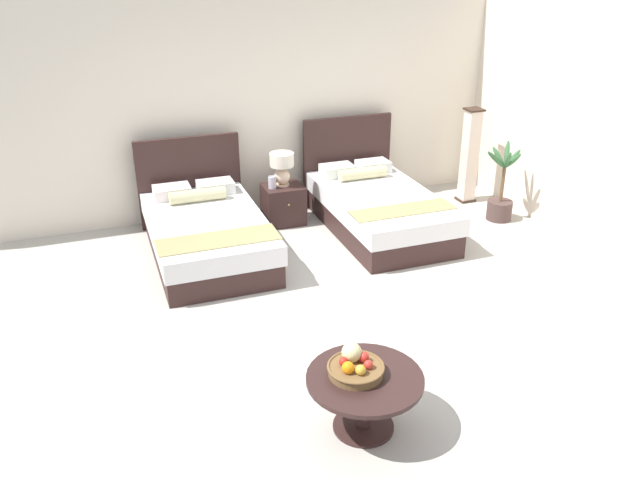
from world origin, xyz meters
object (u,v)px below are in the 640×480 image
Objects in this scene: fruit_bowl at (355,366)px; table_lamp at (282,166)px; nightstand at (283,204)px; coffee_table at (365,389)px; potted_palm at (501,199)px; vase at (272,182)px; floor_lamp_corner at (470,156)px; bed_near_corner at (377,207)px; bed_near_window at (206,231)px; loose_apple at (348,351)px.

table_lamp is at bearing 80.46° from fruit_bowl.
nightstand is 0.58× the size of coffee_table.
nightstand is at bearing 161.85° from potted_palm.
nightstand is at bearing 15.07° from vase.
potted_palm is at bearing -86.52° from floor_lamp_corner.
table_lamp is 3.92m from fruit_bowl.
bed_near_corner reaches higher than table_lamp.
fruit_bowl is (-0.50, -3.80, -0.05)m from vase.
floor_lamp_corner is at bearing 48.64° from fruit_bowl.
bed_near_window reaches higher than table_lamp.
vase is 0.16× the size of potted_palm.
coffee_table is at bearing -130.43° from floor_lamp_corner.
bed_near_corner reaches higher than bed_near_window.
vase is 2.94m from potted_palm.
nightstand is 6.17× the size of loose_apple.
nightstand is at bearing 80.39° from loose_apple.
bed_near_window reaches higher than vase.
fruit_bowl is at bearing -99.59° from nightstand.
bed_near_corner is at bearing -29.95° from table_lamp.
loose_apple is at bearing 80.78° from fruit_bowl.
potted_palm is (2.65, -0.89, -0.47)m from table_lamp.
coffee_table is 4.95m from floor_lamp_corner.
table_lamp is (-1.04, 0.60, 0.47)m from bed_near_corner.
vase is 0.38× the size of fruit_bowl.
table_lamp is 3.99m from coffee_table.
vase is at bearing -164.93° from nightstand.
potted_palm is at bearing -16.50° from vase.
bed_near_corner is at bearing 63.84° from coffee_table.
floor_lamp_corner is (1.57, 0.44, 0.36)m from bed_near_corner.
bed_near_window reaches higher than fruit_bowl.
table_lamp reaches higher than coffee_table.
fruit_bowl reaches higher than loose_apple.
bed_near_window reaches higher than coffee_table.
bed_near_corner is at bearing -164.50° from floor_lamp_corner.
loose_apple is at bearing -132.77° from floor_lamp_corner.
bed_near_window is at bearing -150.41° from vase.
vase is (-0.15, -0.04, 0.33)m from nightstand.
vase is 3.84m from fruit_bowl.
coffee_table is at bearing -116.16° from bed_near_corner.
coffee_table is at bearing -98.70° from nightstand.
coffee_table is (0.50, -3.33, 0.07)m from bed_near_window.
vase is at bearing 177.89° from floor_lamp_corner.
floor_lamp_corner is at bearing 49.57° from coffee_table.
potted_palm reaches higher than fruit_bowl.
floor_lamp_corner reaches higher than fruit_bowl.
bed_near_window is at bearing 97.88° from fruit_bowl.
loose_apple is at bearing -139.85° from potted_palm.
floor_lamp_corner is (2.76, -0.10, 0.07)m from vase.
table_lamp is at bearing 28.63° from bed_near_window.
bed_near_corner is 3.71m from coffee_table.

